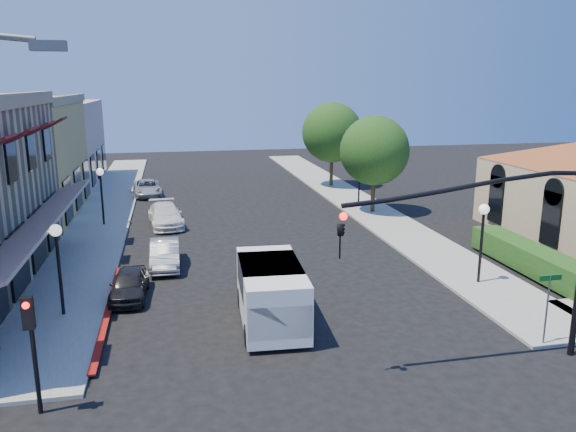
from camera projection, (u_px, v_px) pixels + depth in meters
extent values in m
plane|color=black|center=(347.00, 409.00, 15.04)|extent=(120.00, 120.00, 0.00)
cube|color=gray|center=(108.00, 208.00, 38.99)|extent=(3.50, 50.00, 0.12)
cube|color=gray|center=(349.00, 198.00, 42.48)|extent=(3.50, 50.00, 0.12)
cube|color=maroon|center=(109.00, 313.00, 21.28)|extent=(0.25, 10.00, 0.06)
cube|color=tan|center=(0.00, 102.00, 21.58)|extent=(0.50, 18.20, 0.60)
cube|color=#561416|center=(42.00, 220.00, 22.89)|extent=(1.75, 17.00, 0.67)
cube|color=#501014|center=(22.00, 135.00, 21.82)|extent=(1.02, 1.50, 0.60)
cube|color=#501014|center=(41.00, 128.00, 25.06)|extent=(1.02, 1.50, 0.60)
cube|color=#501014|center=(55.00, 123.00, 28.30)|extent=(1.02, 1.50, 0.60)
cube|color=black|center=(19.00, 261.00, 22.39)|extent=(0.12, 2.60, 2.60)
cube|color=black|center=(38.00, 238.00, 25.63)|extent=(0.12, 2.60, 2.60)
cube|color=black|center=(52.00, 221.00, 28.86)|extent=(0.12, 2.60, 2.60)
cube|color=#D0AA9D|center=(35.00, 144.00, 47.32)|extent=(10.00, 12.00, 7.00)
cube|color=black|center=(551.00, 219.00, 28.45)|extent=(0.12, 1.40, 2.80)
cube|color=black|center=(496.00, 199.00, 33.22)|extent=(0.12, 1.40, 2.80)
cube|color=#1D4915|center=(529.00, 272.00, 25.94)|extent=(1.40, 8.00, 1.10)
cylinder|color=#302213|center=(373.00, 198.00, 37.50)|extent=(0.28, 0.28, 2.10)
sphere|color=#1D4915|center=(375.00, 151.00, 36.77)|extent=(4.56, 4.56, 4.56)
cylinder|color=#302213|center=(331.00, 173.00, 47.00)|extent=(0.28, 0.28, 2.27)
sphere|color=#1D4915|center=(332.00, 132.00, 46.21)|extent=(4.94, 4.94, 4.94)
cylinder|color=black|center=(473.00, 188.00, 15.99)|extent=(7.80, 0.14, 0.14)
imported|color=black|center=(341.00, 226.00, 15.42)|extent=(0.20, 0.16, 1.00)
sphere|color=#FF0C0C|center=(343.00, 216.00, 15.18)|extent=(0.22, 0.22, 0.22)
cylinder|color=black|center=(35.00, 361.00, 14.52)|extent=(0.12, 0.12, 3.00)
cube|color=black|center=(28.00, 313.00, 14.06)|extent=(0.28, 0.22, 0.85)
sphere|color=#FF0C0C|center=(26.00, 306.00, 13.88)|extent=(0.18, 0.18, 0.18)
cube|color=#595B5E|center=(48.00, 46.00, 9.76)|extent=(0.60, 0.25, 0.18)
cylinder|color=#595B5E|center=(547.00, 311.00, 18.34)|extent=(0.06, 0.06, 2.50)
cube|color=#0C591E|center=(550.00, 278.00, 18.07)|extent=(0.80, 0.04, 0.18)
cylinder|color=black|center=(60.00, 276.00, 20.59)|extent=(0.12, 0.12, 3.20)
sphere|color=white|center=(55.00, 230.00, 20.18)|extent=(0.44, 0.44, 0.44)
cylinder|color=black|center=(102.00, 200.00, 33.92)|extent=(0.12, 0.12, 3.20)
sphere|color=white|center=(100.00, 172.00, 33.52)|extent=(0.44, 0.44, 0.44)
cylinder|color=black|center=(481.00, 249.00, 23.98)|extent=(0.12, 0.12, 3.20)
sphere|color=white|center=(484.00, 209.00, 23.58)|extent=(0.44, 0.44, 0.44)
cylinder|color=black|center=(359.00, 185.00, 39.22)|extent=(0.12, 0.12, 3.20)
sphere|color=white|center=(360.00, 160.00, 38.81)|extent=(0.44, 0.44, 0.44)
cube|color=white|center=(271.00, 292.00, 20.17)|extent=(2.41, 5.07, 2.03)
cube|color=white|center=(279.00, 319.00, 18.14)|extent=(2.12, 0.79, 1.13)
cube|color=black|center=(277.00, 298.00, 18.39)|extent=(1.92, 0.22, 1.01)
cube|color=black|center=(270.00, 276.00, 20.38)|extent=(2.32, 3.04, 1.01)
cylinder|color=black|center=(249.00, 335.00, 18.60)|extent=(0.32, 0.76, 0.74)
cylinder|color=black|center=(242.00, 298.00, 21.85)|extent=(0.32, 0.76, 0.74)
cylinder|color=black|center=(306.00, 331.00, 18.88)|extent=(0.32, 0.76, 0.74)
cylinder|color=black|center=(290.00, 295.00, 22.13)|extent=(0.32, 0.76, 0.74)
imported|color=black|center=(129.00, 284.00, 22.67)|extent=(1.57, 3.54, 1.18)
imported|color=#A6A8AB|center=(165.00, 254.00, 26.52)|extent=(1.35, 3.84, 1.26)
imported|color=white|center=(165.00, 215.00, 34.16)|extent=(2.35, 4.78, 1.34)
imported|color=#B0B4B6|center=(147.00, 188.00, 43.34)|extent=(2.43, 4.58, 1.23)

